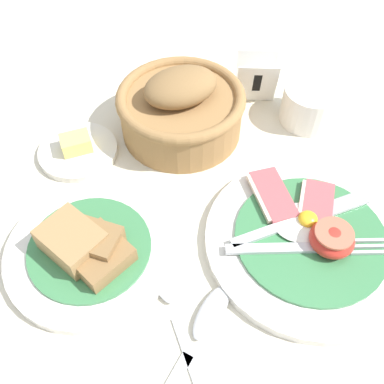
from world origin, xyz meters
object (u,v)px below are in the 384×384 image
(sugar_cup, at_px, (311,103))
(teaspoon_near_cup, at_px, (199,334))
(number_card, at_px, (256,79))
(teaspoon_by_saucer, at_px, (170,298))
(breakfast_plate, at_px, (309,235))
(bread_basket, at_px, (181,108))
(butter_dish, at_px, (78,150))
(bread_plate, at_px, (88,248))

(sugar_cup, xyz_separation_m, teaspoon_near_cup, (-0.22, -0.31, -0.02))
(number_card, relative_size, teaspoon_by_saucer, 0.38)
(number_card, height_order, teaspoon_near_cup, number_card)
(breakfast_plate, relative_size, teaspoon_by_saucer, 1.30)
(bread_basket, height_order, number_card, bread_basket)
(bread_basket, height_order, teaspoon_by_saucer, bread_basket)
(butter_dish, bearing_deg, teaspoon_near_cup, -66.12)
(breakfast_plate, xyz_separation_m, sugar_cup, (0.07, 0.21, 0.02))
(number_card, bearing_deg, sugar_cup, -29.57)
(teaspoon_by_saucer, bearing_deg, breakfast_plate, -84.11)
(butter_dish, height_order, teaspoon_near_cup, butter_dish)
(butter_dish, distance_m, teaspoon_near_cup, 0.31)
(number_card, bearing_deg, bread_basket, -145.61)
(bread_plate, distance_m, number_card, 0.36)
(bread_plate, xyz_separation_m, number_card, (0.26, 0.25, 0.02))
(breakfast_plate, distance_m, bread_basket, 0.25)
(bread_plate, height_order, butter_dish, bread_plate)
(bread_plate, relative_size, sugar_cup, 2.37)
(sugar_cup, relative_size, bread_basket, 0.47)
(number_card, bearing_deg, breakfast_plate, -78.76)
(number_card, bearing_deg, teaspoon_near_cup, -101.31)
(butter_dish, bearing_deg, sugar_cup, 3.56)
(teaspoon_near_cup, bearing_deg, bread_plate, 81.91)
(bread_basket, xyz_separation_m, teaspoon_by_saucer, (-0.05, -0.26, -0.04))
(breakfast_plate, relative_size, bread_basket, 1.40)
(bread_basket, height_order, butter_dish, bread_basket)
(bread_basket, bearing_deg, sugar_cup, -1.20)
(bread_plate, xyz_separation_m, butter_dish, (-0.01, 0.17, -0.01))
(number_card, xyz_separation_m, teaspoon_by_saucer, (-0.17, -0.32, -0.03))
(bread_basket, relative_size, number_card, 2.45)
(sugar_cup, xyz_separation_m, butter_dish, (-0.34, -0.02, -0.02))
(sugar_cup, xyz_separation_m, bread_basket, (-0.19, 0.00, 0.01))
(teaspoon_near_cup, bearing_deg, butter_dish, 61.74)
(breakfast_plate, bearing_deg, number_card, 90.60)
(number_card, bearing_deg, bread_plate, -125.48)
(bread_plate, relative_size, butter_dish, 1.82)
(breakfast_plate, height_order, teaspoon_near_cup, breakfast_plate)
(butter_dish, xyz_separation_m, teaspoon_by_saucer, (0.10, -0.24, -0.00))
(breakfast_plate, xyz_separation_m, teaspoon_by_saucer, (-0.17, -0.05, -0.01))
(bread_basket, bearing_deg, bread_plate, -124.92)
(teaspoon_by_saucer, bearing_deg, bread_basket, -21.51)
(sugar_cup, bearing_deg, breakfast_plate, -107.51)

